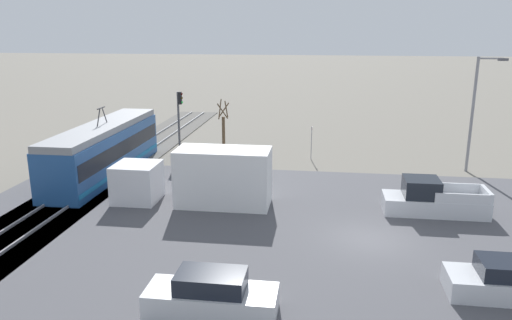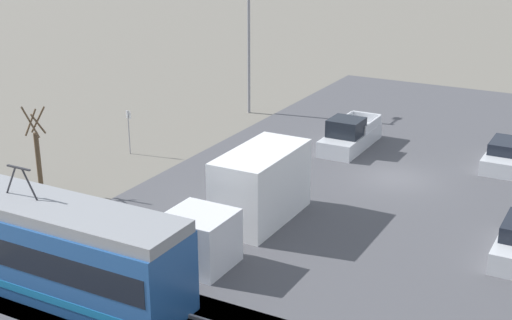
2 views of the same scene
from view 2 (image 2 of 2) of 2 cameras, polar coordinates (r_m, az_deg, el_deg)
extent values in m
plane|color=slate|center=(37.84, 11.05, -1.54)|extent=(320.00, 320.00, 0.00)
cube|color=#4C4C51|center=(37.83, 11.05, -1.49)|extent=(22.35, 43.34, 0.08)
cube|color=#235193|center=(27.83, -17.80, -6.49)|extent=(13.25, 2.76, 3.02)
cube|color=black|center=(27.68, -17.88, -5.82)|extent=(12.85, 2.79, 1.01)
cube|color=#1970AD|center=(28.24, -17.61, -8.20)|extent=(13.12, 2.80, 0.29)
cube|color=gray|center=(27.15, -18.17, -3.20)|extent=(13.25, 2.54, 0.43)
cylinder|color=#2D2D33|center=(26.56, -17.67, -1.87)|extent=(0.66, 0.07, 1.15)
cylinder|color=#2D2D33|center=(27.19, -19.00, -1.53)|extent=(0.66, 0.07, 1.15)
cube|color=#2D2D33|center=(26.69, -18.47, -0.59)|extent=(1.10, 0.08, 0.06)
cube|color=silver|center=(27.96, -4.53, -6.36)|extent=(2.48, 2.46, 2.20)
cube|color=white|center=(31.75, 0.42, -2.03)|extent=(2.48, 5.23, 3.23)
cube|color=#196B38|center=(32.21, -1.54, -1.11)|extent=(0.02, 2.61, 0.81)
cube|color=silver|center=(42.17, 7.55, 1.63)|extent=(2.00, 5.41, 0.92)
cube|color=black|center=(41.21, 7.22, 2.62)|extent=(1.84, 1.84, 1.00)
cube|color=silver|center=(43.28, 7.01, 3.13)|extent=(0.12, 2.71, 0.54)
cube|color=silver|center=(42.68, 9.30, 2.78)|extent=(0.12, 2.71, 0.54)
cube|color=silver|center=(44.29, 8.82, 3.42)|extent=(1.84, 0.22, 0.54)
cube|color=red|center=(44.75, 7.89, 3.03)|extent=(0.14, 0.04, 0.18)
cube|color=silver|center=(41.07, 19.27, 0.12)|extent=(1.81, 4.56, 0.83)
cube|color=black|center=(40.85, 19.38, 1.08)|extent=(1.56, 2.37, 0.61)
cylinder|color=brown|center=(36.54, -16.99, -0.22)|extent=(0.24, 0.24, 3.10)
cylinder|color=brown|center=(36.12, -17.59, 2.89)|extent=(0.09, 0.87, 1.19)
cylinder|color=brown|center=(35.75, -17.61, 2.90)|extent=(1.05, 0.09, 1.45)
cylinder|color=brown|center=(35.77, -17.03, 2.79)|extent=(0.09, 0.87, 1.19)
cylinder|color=brown|center=(36.08, -17.05, 3.11)|extent=(1.05, 0.09, 1.45)
cylinder|color=gray|center=(48.52, -0.58, 8.33)|extent=(0.20, 0.20, 7.93)
cylinder|color=gray|center=(41.30, -10.12, 2.18)|extent=(0.06, 0.06, 2.55)
cube|color=white|center=(41.03, -10.19, 3.60)|extent=(0.32, 0.02, 0.44)
cube|color=red|center=(41.04, -10.18, 3.60)|extent=(0.31, 0.01, 0.10)
camera|label=1|loc=(34.03, 49.95, 6.74)|focal=35.00mm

